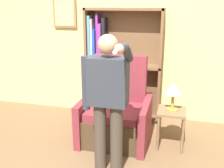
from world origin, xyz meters
name	(u,v)px	position (x,y,z in m)	size (l,w,h in m)	color
wall_back	(127,38)	(-0.01, 2.03, 1.40)	(8.00, 0.11, 2.80)	#DBCC84
bookcase	(113,66)	(-0.21, 1.87, 0.92)	(1.30, 0.28, 1.90)	brown
armchair	(116,115)	(0.04, 1.06, 0.38)	(0.99, 0.85, 1.24)	#4C3823
person_standing	(108,96)	(0.13, 0.27, 0.96)	(0.60, 0.78, 1.66)	#473D33
side_table	(172,118)	(0.85, 1.02, 0.45)	(0.39, 0.39, 0.56)	#846647
table_lamp	(174,90)	(0.85, 1.02, 0.86)	(0.24, 0.24, 0.40)	gold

